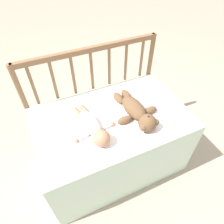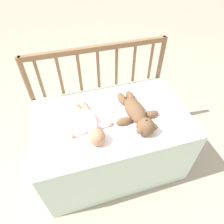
% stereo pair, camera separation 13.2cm
% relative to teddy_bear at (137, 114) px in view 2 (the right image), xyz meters
% --- Properties ---
extents(ground_plane, '(12.00, 12.00, 0.00)m').
position_rel_teddy_bear_xyz_m(ground_plane, '(-0.16, 0.06, -0.60)').
color(ground_plane, tan).
extents(crib_mattress, '(1.07, 0.67, 0.56)m').
position_rel_teddy_bear_xyz_m(crib_mattress, '(-0.16, 0.06, -0.33)').
color(crib_mattress, silver).
rests_on(crib_mattress, ground_plane).
extents(crib_rail, '(1.07, 0.04, 0.91)m').
position_rel_teddy_bear_xyz_m(crib_rail, '(-0.16, 0.41, 0.02)').
color(crib_rail, brown).
rests_on(crib_rail, ground_plane).
extents(blanket, '(0.85, 0.54, 0.01)m').
position_rel_teddy_bear_xyz_m(blanket, '(-0.17, 0.04, -0.04)').
color(blanket, white).
rests_on(blanket, crib_mattress).
extents(teddy_bear, '(0.31, 0.44, 0.12)m').
position_rel_teddy_bear_xyz_m(teddy_bear, '(0.00, 0.00, 0.00)').
color(teddy_bear, brown).
rests_on(teddy_bear, crib_mattress).
extents(baby, '(0.30, 0.41, 0.11)m').
position_rel_teddy_bear_xyz_m(baby, '(-0.32, 0.00, -0.01)').
color(baby, white).
rests_on(baby, crib_mattress).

